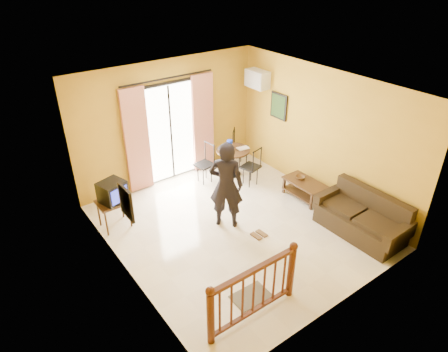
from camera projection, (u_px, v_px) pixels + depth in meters
ground at (236, 226)px, 7.90m from camera, size 5.00×5.00×0.00m
room_shell at (237, 149)px, 7.06m from camera, size 5.00×5.00×5.00m
balcony_door at (171, 132)px, 9.02m from camera, size 2.25×0.14×2.46m
tv_table at (113, 205)px, 7.68m from camera, size 0.58×0.48×0.58m
television at (112, 192)px, 7.55m from camera, size 0.55×0.52×0.41m
picture_left at (126, 202)px, 5.86m from camera, size 0.05×0.42×0.52m
dining_table at (233, 155)px, 9.46m from camera, size 0.80×0.80×0.67m
water_jug at (230, 145)px, 9.30m from camera, size 0.14×0.14×0.26m
serving_tray at (243, 148)px, 9.43m from camera, size 0.30×0.22×0.02m
dining_chairs at (232, 176)px, 9.64m from camera, size 1.71×1.42×0.95m
air_conditioner at (257, 79)px, 9.27m from camera, size 0.31×0.60×0.40m
botanical_print at (279, 106)px, 9.13m from camera, size 0.05×0.50×0.60m
coffee_table at (304, 187)px, 8.68m from camera, size 0.52×0.93×0.41m
bowl at (300, 178)px, 8.70m from camera, size 0.20×0.20×0.06m
sofa at (362, 218)px, 7.61m from camera, size 0.83×1.75×0.83m
standing_person at (226, 185)px, 7.54m from camera, size 0.77×0.77×1.79m
stair_balustrade at (254, 289)px, 5.70m from camera, size 1.63×0.13×1.04m
doormat at (251, 296)px, 6.31m from camera, size 0.61×0.41×0.02m
sandals at (259, 235)px, 7.65m from camera, size 0.26×0.26×0.03m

